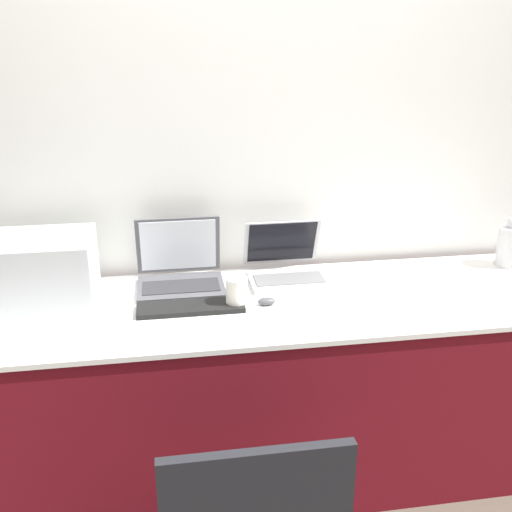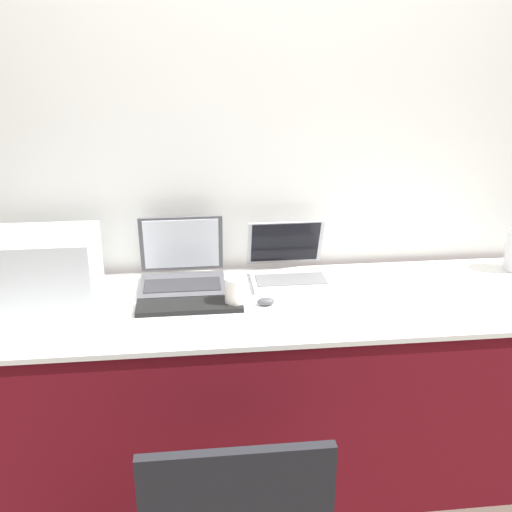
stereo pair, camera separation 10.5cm
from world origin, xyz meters
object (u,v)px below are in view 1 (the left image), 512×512
object	(u,v)px
laptop_left	(180,271)
coffee_cup	(237,292)
mouse	(267,301)
metal_pitcher	(511,244)
printer	(40,269)
laptop_right	(286,266)
external_keyboard	(191,308)

from	to	relation	value
laptop_left	coffee_cup	world-z (taller)	laptop_left
mouse	coffee_cup	bearing A→B (deg)	178.48
metal_pitcher	laptop_left	bearing A→B (deg)	179.54
mouse	printer	bearing A→B (deg)	169.65
printer	mouse	bearing A→B (deg)	-10.35
laptop_right	mouse	size ratio (longest dim) A/B	4.79
printer	metal_pitcher	size ratio (longest dim) A/B	1.75
laptop_left	mouse	world-z (taller)	laptop_left
external_keyboard	mouse	distance (m)	0.30
metal_pitcher	printer	bearing A→B (deg)	-177.46
laptop_right	coffee_cup	bearing A→B (deg)	-133.13
printer	laptop_right	distance (m)	1.00
external_keyboard	metal_pitcher	world-z (taller)	metal_pitcher
laptop_left	external_keyboard	size ratio (longest dim) A/B	0.87
printer	external_keyboard	size ratio (longest dim) A/B	0.99
laptop_left	metal_pitcher	bearing A→B (deg)	-0.46
coffee_cup	laptop_right	bearing A→B (deg)	46.87
external_keyboard	mouse	size ratio (longest dim) A/B	5.86
printer	mouse	size ratio (longest dim) A/B	5.79
laptop_left	printer	bearing A→B (deg)	-169.19
laptop_right	external_keyboard	distance (m)	0.51
mouse	laptop_right	bearing A→B (deg)	63.72
printer	external_keyboard	distance (m)	0.60
printer	laptop_left	bearing A→B (deg)	10.81
laptop_right	metal_pitcher	xyz separation A→B (m)	(1.04, -0.02, 0.05)
external_keyboard	coffee_cup	world-z (taller)	coffee_cup
external_keyboard	laptop_right	bearing A→B (deg)	32.12
printer	laptop_right	world-z (taller)	printer
laptop_left	external_keyboard	world-z (taller)	laptop_left
external_keyboard	metal_pitcher	size ratio (longest dim) A/B	1.77
laptop_right	mouse	distance (m)	0.30
coffee_cup	mouse	world-z (taller)	coffee_cup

